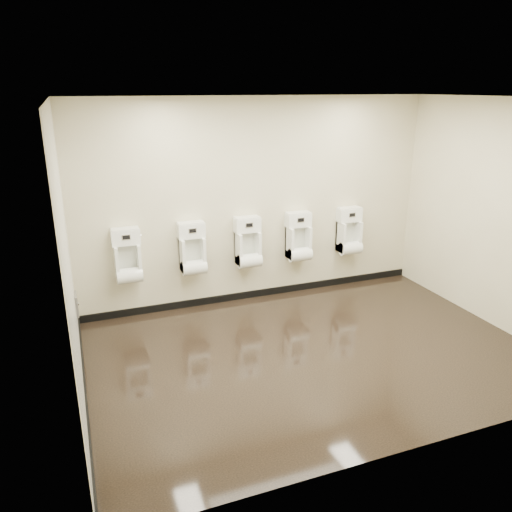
{
  "coord_description": "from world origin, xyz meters",
  "views": [
    {
      "loc": [
        -2.4,
        -4.52,
        2.9
      ],
      "look_at": [
        -0.49,
        0.55,
        1.06
      ],
      "focal_mm": 35.0,
      "sensor_mm": 36.0,
      "label": 1
    }
  ],
  "objects_px": {
    "access_panel": "(76,304)",
    "urinal_3": "(299,240)",
    "urinal_0": "(128,260)",
    "urinal_4": "(349,235)",
    "urinal_1": "(193,252)",
    "urinal_2": "(248,246)"
  },
  "relations": [
    {
      "from": "urinal_0",
      "to": "urinal_3",
      "type": "height_order",
      "value": "same"
    },
    {
      "from": "urinal_0",
      "to": "urinal_4",
      "type": "relative_size",
      "value": 1.0
    },
    {
      "from": "urinal_0",
      "to": "urinal_2",
      "type": "xyz_separation_m",
      "value": [
        1.62,
        0.0,
        0.0
      ]
    },
    {
      "from": "access_panel",
      "to": "urinal_1",
      "type": "xyz_separation_m",
      "value": [
        1.51,
        0.43,
        0.33
      ]
    },
    {
      "from": "urinal_0",
      "to": "urinal_2",
      "type": "relative_size",
      "value": 1.0
    },
    {
      "from": "access_panel",
      "to": "urinal_2",
      "type": "distance_m",
      "value": 2.35
    },
    {
      "from": "urinal_1",
      "to": "urinal_2",
      "type": "height_order",
      "value": "same"
    },
    {
      "from": "urinal_2",
      "to": "urinal_4",
      "type": "distance_m",
      "value": 1.6
    },
    {
      "from": "access_panel",
      "to": "urinal_3",
      "type": "bearing_deg",
      "value": 7.99
    },
    {
      "from": "urinal_4",
      "to": "urinal_1",
      "type": "bearing_deg",
      "value": 180.0
    },
    {
      "from": "urinal_1",
      "to": "urinal_4",
      "type": "distance_m",
      "value": 2.38
    },
    {
      "from": "urinal_2",
      "to": "urinal_3",
      "type": "relative_size",
      "value": 1.0
    },
    {
      "from": "access_panel",
      "to": "urinal_1",
      "type": "height_order",
      "value": "urinal_1"
    },
    {
      "from": "urinal_0",
      "to": "urinal_4",
      "type": "height_order",
      "value": "same"
    },
    {
      "from": "urinal_4",
      "to": "urinal_0",
      "type": "bearing_deg",
      "value": 180.0
    },
    {
      "from": "urinal_0",
      "to": "urinal_4",
      "type": "xyz_separation_m",
      "value": [
        3.22,
        0.0,
        0.0
      ]
    },
    {
      "from": "urinal_0",
      "to": "urinal_1",
      "type": "bearing_deg",
      "value": 0.0
    },
    {
      "from": "urinal_1",
      "to": "urinal_4",
      "type": "height_order",
      "value": "same"
    },
    {
      "from": "urinal_2",
      "to": "urinal_4",
      "type": "relative_size",
      "value": 1.0
    },
    {
      "from": "urinal_1",
      "to": "urinal_3",
      "type": "bearing_deg",
      "value": 0.0
    },
    {
      "from": "access_panel",
      "to": "urinal_2",
      "type": "relative_size",
      "value": 0.37
    },
    {
      "from": "urinal_0",
      "to": "urinal_3",
      "type": "xyz_separation_m",
      "value": [
        2.39,
        0.0,
        0.0
      ]
    }
  ]
}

